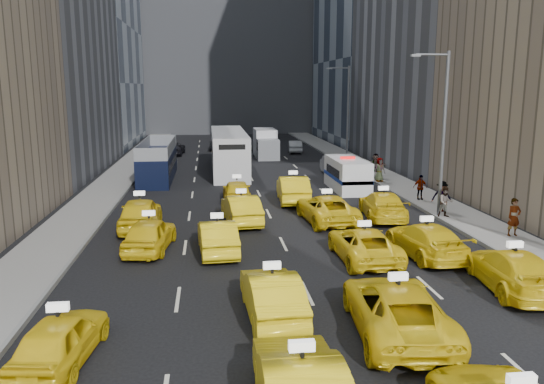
{
  "coord_description": "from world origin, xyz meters",
  "views": [
    {
      "loc": [
        -3.33,
        -15.36,
        7.14
      ],
      "look_at": [
        -0.24,
        10.33,
        2.0
      ],
      "focal_mm": 35.0,
      "sensor_mm": 36.0,
      "label": 1
    }
  ],
  "objects_px": {
    "city_bus": "(229,152)",
    "nypd_van": "(347,175)",
    "pedestrian_0": "(514,217)",
    "box_truck": "(266,144)",
    "double_decker": "(158,160)"
  },
  "relations": [
    {
      "from": "city_bus",
      "to": "double_decker",
      "type": "bearing_deg",
      "value": -150.05
    },
    {
      "from": "nypd_van",
      "to": "pedestrian_0",
      "type": "height_order",
      "value": "nypd_van"
    },
    {
      "from": "box_truck",
      "to": "pedestrian_0",
      "type": "height_order",
      "value": "box_truck"
    },
    {
      "from": "city_bus",
      "to": "pedestrian_0",
      "type": "height_order",
      "value": "city_bus"
    },
    {
      "from": "city_bus",
      "to": "pedestrian_0",
      "type": "xyz_separation_m",
      "value": [
        12.65,
        -22.29,
        -0.65
      ]
    },
    {
      "from": "nypd_van",
      "to": "double_decker",
      "type": "xyz_separation_m",
      "value": [
        -13.63,
        6.22,
        0.4
      ]
    },
    {
      "from": "nypd_van",
      "to": "box_truck",
      "type": "distance_m",
      "value": 18.69
    },
    {
      "from": "nypd_van",
      "to": "box_truck",
      "type": "height_order",
      "value": "box_truck"
    },
    {
      "from": "box_truck",
      "to": "city_bus",
      "type": "bearing_deg",
      "value": -108.03
    },
    {
      "from": "double_decker",
      "to": "pedestrian_0",
      "type": "bearing_deg",
      "value": -47.2
    },
    {
      "from": "box_truck",
      "to": "nypd_van",
      "type": "bearing_deg",
      "value": -71.5
    },
    {
      "from": "city_bus",
      "to": "box_truck",
      "type": "bearing_deg",
      "value": 66.54
    },
    {
      "from": "nypd_van",
      "to": "box_truck",
      "type": "relative_size",
      "value": 0.88
    },
    {
      "from": "city_bus",
      "to": "nypd_van",
      "type": "bearing_deg",
      "value": -48.15
    },
    {
      "from": "double_decker",
      "to": "box_truck",
      "type": "bearing_deg",
      "value": 49.92
    }
  ]
}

